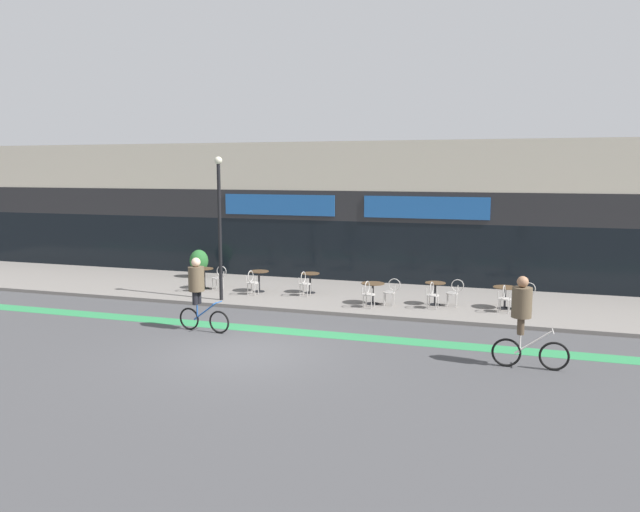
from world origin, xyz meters
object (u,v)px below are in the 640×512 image
(bistro_table_1, at_px, (259,277))
(cafe_chair_5_near, at_px, (504,297))
(bistro_table_5, at_px, (505,293))
(cyclist_0, at_px, (198,288))
(cafe_chair_2_near, at_px, (304,282))
(cafe_chair_3_near, at_px, (368,292))
(bistro_table_4, at_px, (435,289))
(bistro_table_0, at_px, (204,274))
(cafe_chair_0_near, at_px, (196,278))
(cafe_chair_1_near, at_px, (252,281))
(bistro_table_3, at_px, (373,289))
(cafe_chair_0_side, at_px, (219,276))
(planter_pot, at_px, (199,262))
(cyclist_1, at_px, (524,314))
(cafe_chair_5_side, at_px, (526,294))
(cafe_chair_4_side, at_px, (454,291))
(lamp_post, at_px, (220,218))
(cafe_chair_4_near, at_px, (432,293))
(cafe_chair_3_side, at_px, (391,290))
(bistro_table_2, at_px, (310,279))

(bistro_table_1, height_order, cafe_chair_5_near, cafe_chair_5_near)
(bistro_table_5, xyz_separation_m, cyclist_0, (-8.23, -5.10, 0.62))
(cafe_chair_2_near, distance_m, cafe_chair_3_near, 2.81)
(bistro_table_1, xyz_separation_m, bistro_table_4, (6.43, -0.28, -0.02))
(cafe_chair_3_near, xyz_separation_m, cafe_chair_5_near, (4.20, 0.63, 0.00))
(bistro_table_0, height_order, cafe_chair_2_near, cafe_chair_2_near)
(bistro_table_5, height_order, cyclist_0, cyclist_0)
(cafe_chair_0_near, relative_size, cafe_chair_1_near, 1.00)
(bistro_table_5, relative_size, cafe_chair_5_near, 0.85)
(bistro_table_3, relative_size, cafe_chair_0_side, 0.86)
(planter_pot, height_order, cyclist_1, cyclist_1)
(bistro_table_5, height_order, cafe_chair_5_side, cafe_chair_5_side)
(cafe_chair_4_side, bearing_deg, cafe_chair_3_near, 22.46)
(bistro_table_5, height_order, cafe_chair_1_near, cafe_chair_1_near)
(cafe_chair_5_near, bearing_deg, cafe_chair_0_side, 94.08)
(cafe_chair_0_near, bearing_deg, cyclist_1, -114.46)
(lamp_post, bearing_deg, cyclist_1, -23.18)
(cafe_chair_5_side, height_order, cyclist_0, cyclist_0)
(bistro_table_5, bearing_deg, cafe_chair_2_near, -178.92)
(bistro_table_3, relative_size, cafe_chair_2_near, 0.86)
(cafe_chair_4_side, height_order, cafe_chair_5_side, same)
(cafe_chair_4_near, bearing_deg, lamp_post, 103.28)
(cafe_chair_0_near, distance_m, cyclist_0, 5.27)
(cafe_chair_4_side, distance_m, cafe_chair_5_side, 2.22)
(cafe_chair_1_near, xyz_separation_m, cafe_chair_5_side, (9.27, 0.48, 0.00))
(cyclist_1, bearing_deg, cafe_chair_0_near, 153.65)
(bistro_table_0, relative_size, planter_pot, 0.67)
(cafe_chair_3_side, xyz_separation_m, cyclist_1, (4.11, -5.15, 0.63))
(bistro_table_3, relative_size, cyclist_0, 0.37)
(cafe_chair_1_near, xyz_separation_m, lamp_post, (-0.67, -1.08, 2.31))
(bistro_table_4, relative_size, cafe_chair_3_near, 0.84)
(bistro_table_1, xyz_separation_m, cafe_chair_5_side, (9.26, -0.14, -0.03))
(cafe_chair_5_near, relative_size, cyclist_0, 0.43)
(bistro_table_2, bearing_deg, cafe_chair_4_side, -7.00)
(cafe_chair_0_side, height_order, cafe_chair_4_near, same)
(bistro_table_5, distance_m, cafe_chair_4_near, 2.35)
(bistro_table_1, distance_m, planter_pot, 4.14)
(bistro_table_5, height_order, cafe_chair_3_side, cafe_chair_3_side)
(cyclist_1, bearing_deg, cafe_chair_5_side, 87.37)
(lamp_post, bearing_deg, cafe_chair_0_side, 118.68)
(bistro_table_5, height_order, cafe_chair_0_side, cafe_chair_0_side)
(cafe_chair_3_near, bearing_deg, cafe_chair_4_side, -59.50)
(cafe_chair_0_side, height_order, cafe_chair_5_near, same)
(cafe_chair_3_near, bearing_deg, cyclist_1, -126.19)
(cafe_chair_4_side, distance_m, planter_pot, 10.89)
(cafe_chair_5_side, bearing_deg, planter_pot, -5.44)
(cafe_chair_0_side, distance_m, cafe_chair_4_near, 8.03)
(bistro_table_2, height_order, cafe_chair_4_near, cafe_chair_4_near)
(bistro_table_5, relative_size, cafe_chair_3_side, 0.85)
(bistro_table_1, relative_size, bistro_table_4, 1.02)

